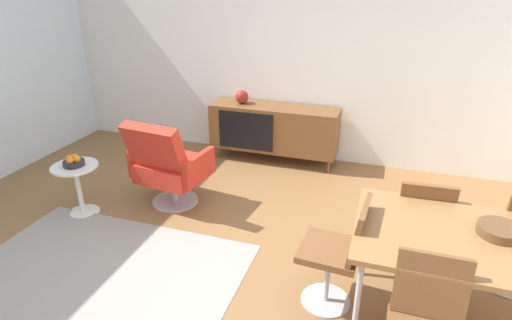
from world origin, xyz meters
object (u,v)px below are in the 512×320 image
dining_chair_back_left (420,221)px  dining_table (490,246)px  fruit_bowl (73,161)px  lounge_chair_red (168,164)px  dining_chair_near_window (339,250)px  wooden_bowl_on_table (500,231)px  side_table_round (78,184)px  vase_cobalt (242,97)px  sideboard (274,128)px

dining_chair_back_left → dining_table: bearing=-58.2°
dining_table → fruit_bowl: (-3.49, 0.48, -0.13)m
dining_table → lounge_chair_red: size_ratio=1.69×
dining_chair_near_window → dining_table: bearing=0.3°
wooden_bowl_on_table → fruit_bowl: bearing=173.6°
side_table_round → dining_chair_back_left: bearing=1.4°
vase_cobalt → fruit_bowl: vase_cobalt is taller
dining_chair_near_window → vase_cobalt: bearing=123.6°
vase_cobalt → wooden_bowl_on_table: vase_cobalt is taller
dining_chair_near_window → wooden_bowl_on_table: bearing=5.2°
lounge_chair_red → fruit_bowl: (-0.77, -0.42, 0.10)m
sideboard → dining_chair_near_window: bearing=-64.1°
dining_table → dining_chair_near_window: (-0.89, -0.00, -0.23)m
side_table_round → lounge_chair_red: bearing=28.5°
vase_cobalt → fruit_bowl: (-1.04, -1.87, -0.24)m
dining_table → lounge_chair_red: (-2.72, 0.90, -0.23)m
vase_cobalt → sideboard: bearing=-0.3°
dining_chair_near_window → fruit_bowl: (-2.60, 0.48, 0.09)m
vase_cobalt → lounge_chair_red: (-0.27, -1.45, -0.34)m
sideboard → dining_chair_near_window: (1.14, -2.35, 0.03)m
dining_table → wooden_bowl_on_table: (0.05, 0.08, 0.07)m
fruit_bowl → dining_chair_back_left: bearing=1.4°
dining_chair_back_left → fruit_bowl: size_ratio=4.28×
vase_cobalt → fruit_bowl: bearing=-119.1°
sideboard → fruit_bowl: size_ratio=8.00×
wooden_bowl_on_table → dining_chair_back_left: size_ratio=0.30×
vase_cobalt → wooden_bowl_on_table: size_ratio=0.64×
dining_table → lounge_chair_red: lounge_chair_red is taller
dining_table → dining_chair_near_window: 0.92m
sideboard → dining_chair_back_left: bearing=-46.7°
side_table_round → fruit_bowl: bearing=170.9°
vase_cobalt → lounge_chair_red: 1.51m
sideboard → wooden_bowl_on_table: bearing=-47.5°
dining_chair_back_left → dining_chair_near_window: bearing=-133.9°
dining_chair_back_left → fruit_bowl: (-3.15, -0.08, 0.09)m
lounge_chair_red → wooden_bowl_on_table: bearing=-16.5°
dining_chair_back_left → sideboard: bearing=133.3°
side_table_round → dining_table: bearing=-7.8°
sideboard → dining_chair_near_window: 2.61m
side_table_round → dining_chair_near_window: bearing=-10.5°
dining_table → fruit_bowl: bearing=172.2°
fruit_bowl → dining_table: bearing=-7.8°
dining_chair_back_left → side_table_round: dining_chair_back_left is taller
wooden_bowl_on_table → fruit_bowl: 3.57m
vase_cobalt → dining_chair_back_left: vase_cobalt is taller
sideboard → vase_cobalt: size_ratio=9.56×
dining_chair_back_left → side_table_round: 3.15m
dining_chair_near_window → lounge_chair_red: size_ratio=0.90×
dining_chair_back_left → lounge_chair_red: 2.40m
dining_chair_back_left → lounge_chair_red: lounge_chair_red is taller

